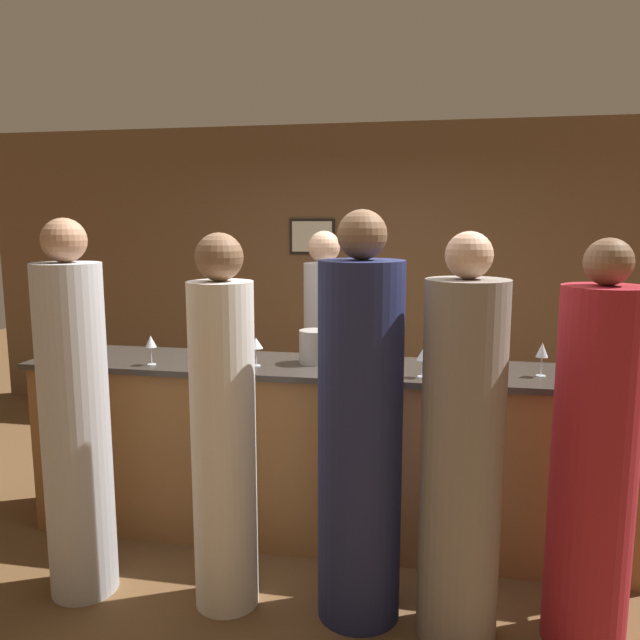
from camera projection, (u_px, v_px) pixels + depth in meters
name	position (u px, v px, depth m)	size (l,w,h in m)	color
ground_plane	(327.00, 535.00, 3.80)	(14.00, 14.00, 0.00)	brown
back_wall	(372.00, 273.00, 5.98)	(8.00, 0.08, 2.80)	brown
bar_counter	(327.00, 452.00, 3.72)	(3.59, 0.62, 1.06)	brown
bartender	(324.00, 367.00, 4.40)	(0.28, 0.28, 1.83)	#B2B2B7
guest_0	(462.00, 457.00, 2.76)	(0.36, 0.36, 1.85)	gray
guest_1	(594.00, 464.00, 2.72)	(0.36, 0.36, 1.82)	maroon
guest_2	(224.00, 436.00, 3.00)	(0.31, 0.31, 1.84)	silver
guest_3	(76.00, 423.00, 3.11)	(0.33, 0.33, 1.91)	#B2B2B7
guest_4	(360.00, 436.00, 2.91)	(0.40, 0.40, 1.94)	#1E234C
wine_bottle_0	(358.00, 353.00, 3.49)	(0.08, 0.08, 0.26)	black
ice_bucket	(315.00, 347.00, 3.68)	(0.18, 0.18, 0.20)	#9E9993
wine_glass_0	(151.00, 343.00, 3.63)	(0.07, 0.07, 0.17)	silver
wine_glass_1	(61.00, 339.00, 3.80)	(0.08, 0.08, 0.15)	silver
wine_glass_2	(423.00, 356.00, 3.34)	(0.07, 0.07, 0.15)	silver
wine_glass_3	(542.00, 351.00, 3.35)	(0.06, 0.06, 0.19)	silver
wine_glass_4	(256.00, 344.00, 3.59)	(0.08, 0.08, 0.17)	silver
wine_glass_5	(244.00, 343.00, 3.68)	(0.08, 0.08, 0.16)	silver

